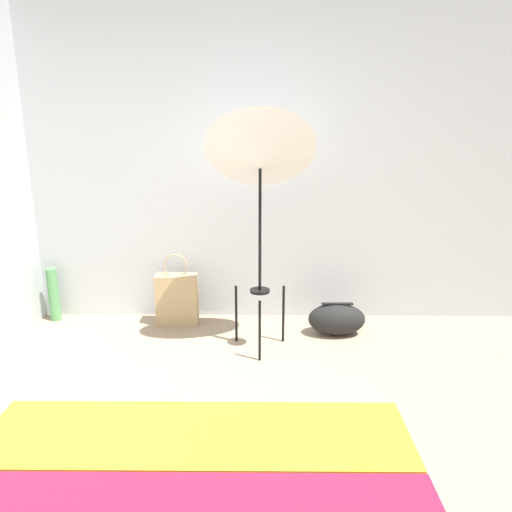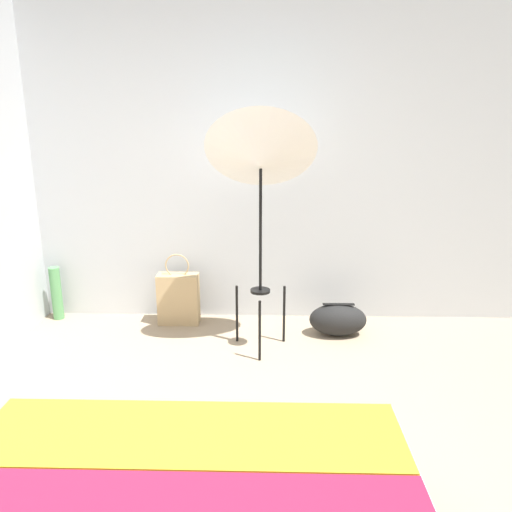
{
  "view_description": "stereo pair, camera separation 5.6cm",
  "coord_description": "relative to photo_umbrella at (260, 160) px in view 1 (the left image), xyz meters",
  "views": [
    {
      "loc": [
        0.23,
        -1.7,
        1.72
      ],
      "look_at": [
        0.2,
        1.59,
        0.79
      ],
      "focal_mm": 35.0,
      "sensor_mm": 36.0,
      "label": 1
    },
    {
      "loc": [
        0.29,
        -1.7,
        1.72
      ],
      "look_at": [
        0.2,
        1.59,
        0.79
      ],
      "focal_mm": 35.0,
      "sensor_mm": 36.0,
      "label": 2
    }
  ],
  "objects": [
    {
      "name": "wall_back",
      "position": [
        -0.23,
        0.66,
        -0.12
      ],
      "size": [
        8.0,
        0.05,
        2.6
      ],
      "color": "#B7BCC1",
      "rests_on": "ground_plane"
    },
    {
      "name": "tote_bag",
      "position": [
        -0.7,
        0.45,
        -1.2
      ],
      "size": [
        0.35,
        0.15,
        0.61
      ],
      "color": "tan",
      "rests_on": "ground_plane"
    },
    {
      "name": "photo_umbrella",
      "position": [
        0.0,
        0.0,
        0.0
      ],
      "size": [
        0.8,
        0.66,
        1.78
      ],
      "color": "black",
      "rests_on": "ground_plane"
    },
    {
      "name": "paper_roll",
      "position": [
        -1.78,
        0.52,
        -1.19
      ],
      "size": [
        0.09,
        0.09,
        0.47
      ],
      "color": "#56995B",
      "rests_on": "ground_plane"
    },
    {
      "name": "duffel_bag",
      "position": [
        0.62,
        0.24,
        -1.29
      ],
      "size": [
        0.46,
        0.26,
        0.27
      ],
      "color": "black",
      "rests_on": "ground_plane"
    }
  ]
}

